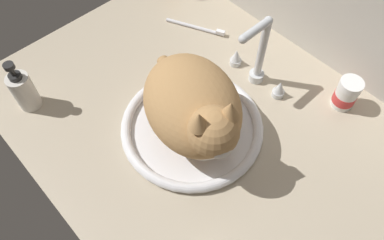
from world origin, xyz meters
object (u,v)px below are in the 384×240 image
(sink_basin, at_px, (192,127))
(soap_pump_bottle, at_px, (24,90))
(toothbrush, at_px, (197,27))
(faucet, at_px, (258,59))
(cat, at_px, (195,109))
(pill_bottle, at_px, (346,94))

(sink_basin, bearing_deg, soap_pump_bottle, -143.53)
(soap_pump_bottle, xyz_separation_m, toothbrush, (0.09, 0.50, -0.05))
(soap_pump_bottle, bearing_deg, faucet, 54.65)
(sink_basin, bearing_deg, cat, -20.80)
(cat, bearing_deg, soap_pump_bottle, -145.59)
(faucet, bearing_deg, pill_bottle, 27.33)
(faucet, height_order, toothbrush, faucet)
(soap_pump_bottle, height_order, toothbrush, soap_pump_bottle)
(cat, height_order, soap_pump_bottle, cat)
(soap_pump_bottle, bearing_deg, pill_bottle, 46.99)
(cat, xyz_separation_m, soap_pump_bottle, (-0.35, -0.24, -0.05))
(sink_basin, bearing_deg, toothbrush, 134.77)
(pill_bottle, bearing_deg, soap_pump_bottle, -133.01)
(sink_basin, height_order, faucet, faucet)
(sink_basin, relative_size, pill_bottle, 4.01)
(faucet, bearing_deg, toothbrush, 174.11)
(faucet, xyz_separation_m, soap_pump_bottle, (-0.34, -0.48, -0.03))
(pill_bottle, bearing_deg, cat, -119.02)
(cat, distance_m, toothbrush, 0.39)
(faucet, relative_size, toothbrush, 1.24)
(faucet, relative_size, pill_bottle, 2.45)
(faucet, bearing_deg, cat, -85.78)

